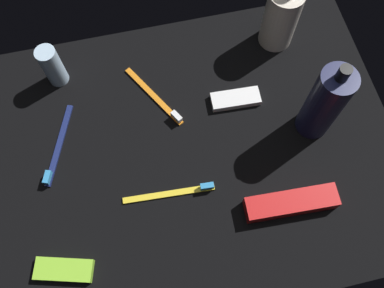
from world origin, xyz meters
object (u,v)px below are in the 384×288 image
toothbrush_navy (57,149)px  snack_bar_lime (64,270)px  toothbrush_yellow (175,192)px  toothpaste_box_red (291,203)px  deodorant_stick (52,66)px  lotion_bottle (324,102)px  bodywash_bottle (281,17)px  snack_bar_white (235,99)px  toothbrush_orange (157,98)px

toothbrush_navy → snack_bar_lime: bearing=87.3°
toothbrush_yellow → toothpaste_box_red: size_ratio=1.02×
deodorant_stick → toothpaste_box_red: size_ratio=0.57×
lotion_bottle → bodywash_bottle: (1.12, -22.26, -1.92)cm
snack_bar_lime → snack_bar_white: bearing=-129.9°
deodorant_stick → toothbrush_orange: 22.66cm
toothbrush_yellow → bodywash_bottle: bearing=-134.2°
toothpaste_box_red → snack_bar_lime: 43.63cm
toothpaste_box_red → toothbrush_orange: bearing=-51.1°
lotion_bottle → toothbrush_orange: (30.34, -12.68, -8.75)cm
bodywash_bottle → deodorant_stick: bearing=-0.4°
lotion_bottle → toothpaste_box_red: lotion_bottle is taller
lotion_bottle → snack_bar_white: (14.04, -8.76, -8.61)cm
snack_bar_white → bodywash_bottle: bearing=-130.8°
bodywash_bottle → snack_bar_white: size_ratio=1.60×
toothbrush_orange → toothbrush_yellow: bearing=88.4°
toothbrush_orange → toothbrush_navy: same height
toothpaste_box_red → lotion_bottle: bearing=-119.2°
deodorant_stick → toothbrush_navy: bearing=83.3°
toothbrush_orange → toothpaste_box_red: (-20.52, 28.27, 0.99)cm
toothbrush_yellow → toothbrush_navy: 25.60cm
deodorant_stick → snack_bar_white: deodorant_stick is taller
lotion_bottle → snack_bar_lime: bearing=18.7°
toothbrush_navy → snack_bar_white: 38.30cm
deodorant_stick → snack_bar_lime: bearing=85.6°
toothbrush_yellow → lotion_bottle: bearing=-164.8°
toothbrush_yellow → snack_bar_lime: 24.45cm
bodywash_bottle → deodorant_stick: (49.12, -0.32, -2.43)cm
snack_bar_white → snack_bar_lime: same height
bodywash_bottle → deodorant_stick: bodywash_bottle is taller
toothbrush_navy → toothpaste_box_red: 47.50cm
lotion_bottle → toothpaste_box_red: 19.99cm
toothbrush_yellow → snack_bar_lime: (22.45, 9.68, 0.14)cm
toothbrush_yellow → snack_bar_white: 24.07cm
bodywash_bottle → deodorant_stick: size_ratio=1.66×
bodywash_bottle → toothbrush_orange: bearing=18.1°
bodywash_bottle → toothbrush_orange: size_ratio=1.02×
toothbrush_navy → snack_bar_white: bearing=-175.5°
toothbrush_navy → toothbrush_yellow: bearing=146.3°
toothbrush_navy → snack_bar_white: (-38.18, -2.98, 0.14)cm
lotion_bottle → toothbrush_orange: bearing=-22.7°
snack_bar_white → toothbrush_yellow: bearing=48.5°
toothbrush_orange → snack_bar_lime: toothbrush_orange is taller
lotion_bottle → toothbrush_yellow: size_ratio=1.17×
toothpaste_box_red → snack_bar_lime: (43.55, 2.49, -0.85)cm
lotion_bottle → snack_bar_lime: size_ratio=2.04×
toothbrush_yellow → snack_bar_white: toothbrush_yellow is taller
toothpaste_box_red → snack_bar_white: bearing=-77.2°
bodywash_bottle → deodorant_stick: 49.18cm
deodorant_stick → toothpaste_box_red: 55.70cm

